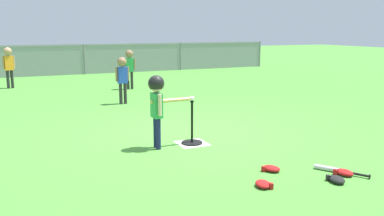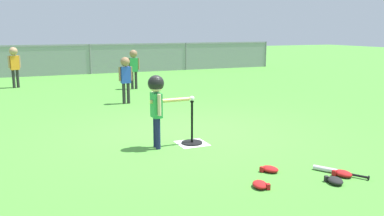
{
  "view_description": "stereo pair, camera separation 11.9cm",
  "coord_description": "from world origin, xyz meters",
  "px_view_note": "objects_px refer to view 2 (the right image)",
  "views": [
    {
      "loc": [
        -2.6,
        -5.89,
        1.7
      ],
      "look_at": [
        -0.19,
        -0.58,
        0.55
      ],
      "focal_mm": 37.31,
      "sensor_mm": 36.0,
      "label": 1
    },
    {
      "loc": [
        -2.49,
        -5.93,
        1.7
      ],
      "look_at": [
        -0.19,
        -0.58,
        0.55
      ],
      "focal_mm": 37.31,
      "sensor_mm": 36.0,
      "label": 2
    }
  ],
  "objects_px": {
    "glove_near_bats": "(269,169)",
    "batter_child": "(157,97)",
    "fielder_deep_center": "(14,62)",
    "glove_by_plate": "(335,181)",
    "fielder_deep_left": "(134,64)",
    "fielder_near_right": "(125,74)",
    "spare_bat_silver": "(332,171)",
    "glove_outfield_drop": "(260,185)",
    "baseball_on_tee": "(192,98)",
    "glove_tossed_aside": "(343,173)",
    "batting_tee": "(192,137)"
  },
  "relations": [
    {
      "from": "glove_near_bats",
      "to": "batter_child",
      "type": "bearing_deg",
      "value": 122.17
    },
    {
      "from": "fielder_deep_center",
      "to": "glove_by_plate",
      "type": "xyz_separation_m",
      "value": [
        3.3,
        -9.58,
        -0.73
      ]
    },
    {
      "from": "fielder_deep_left",
      "to": "glove_near_bats",
      "type": "xyz_separation_m",
      "value": [
        -0.31,
        -7.35,
        -0.69
      ]
    },
    {
      "from": "fielder_deep_left",
      "to": "glove_by_plate",
      "type": "xyz_separation_m",
      "value": [
        0.15,
        -7.95,
        -0.69
      ]
    },
    {
      "from": "fielder_near_right",
      "to": "glove_by_plate",
      "type": "distance_m",
      "value": 5.87
    },
    {
      "from": "spare_bat_silver",
      "to": "glove_by_plate",
      "type": "distance_m",
      "value": 0.34
    },
    {
      "from": "batter_child",
      "to": "glove_near_bats",
      "type": "bearing_deg",
      "value": -57.83
    },
    {
      "from": "batter_child",
      "to": "glove_outfield_drop",
      "type": "bearing_deg",
      "value": -73.29
    },
    {
      "from": "baseball_on_tee",
      "to": "glove_outfield_drop",
      "type": "distance_m",
      "value": 1.99
    },
    {
      "from": "baseball_on_tee",
      "to": "glove_outfield_drop",
      "type": "relative_size",
      "value": 0.29
    },
    {
      "from": "baseball_on_tee",
      "to": "batter_child",
      "type": "xyz_separation_m",
      "value": [
        -0.55,
        -0.01,
        0.06
      ]
    },
    {
      "from": "spare_bat_silver",
      "to": "glove_by_plate",
      "type": "bearing_deg",
      "value": -128.04
    },
    {
      "from": "fielder_deep_center",
      "to": "glove_near_bats",
      "type": "bearing_deg",
      "value": -72.41
    },
    {
      "from": "fielder_deep_center",
      "to": "fielder_deep_left",
      "type": "bearing_deg",
      "value": -27.34
    },
    {
      "from": "glove_tossed_aside",
      "to": "batting_tee",
      "type": "bearing_deg",
      "value": 119.02
    },
    {
      "from": "spare_bat_silver",
      "to": "glove_near_bats",
      "type": "relative_size",
      "value": 2.16
    },
    {
      "from": "fielder_near_right",
      "to": "spare_bat_silver",
      "type": "bearing_deg",
      "value": -78.18
    },
    {
      "from": "fielder_deep_left",
      "to": "glove_outfield_drop",
      "type": "bearing_deg",
      "value": -95.05
    },
    {
      "from": "baseball_on_tee",
      "to": "fielder_near_right",
      "type": "bearing_deg",
      "value": 91.48
    },
    {
      "from": "baseball_on_tee",
      "to": "glove_tossed_aside",
      "type": "relative_size",
      "value": 0.3
    },
    {
      "from": "glove_by_plate",
      "to": "glove_outfield_drop",
      "type": "bearing_deg",
      "value": 164.64
    },
    {
      "from": "batter_child",
      "to": "fielder_near_right",
      "type": "height_order",
      "value": "fielder_near_right"
    },
    {
      "from": "batting_tee",
      "to": "glove_tossed_aside",
      "type": "relative_size",
      "value": 2.69
    },
    {
      "from": "glove_tossed_aside",
      "to": "glove_outfield_drop",
      "type": "distance_m",
      "value": 1.08
    },
    {
      "from": "glove_tossed_aside",
      "to": "glove_near_bats",
      "type": "bearing_deg",
      "value": 146.44
    },
    {
      "from": "fielder_deep_center",
      "to": "glove_outfield_drop",
      "type": "xyz_separation_m",
      "value": [
        2.47,
        -9.35,
        -0.73
      ]
    },
    {
      "from": "batter_child",
      "to": "glove_tossed_aside",
      "type": "height_order",
      "value": "batter_child"
    },
    {
      "from": "fielder_deep_center",
      "to": "spare_bat_silver",
      "type": "xyz_separation_m",
      "value": [
        3.52,
        -9.31,
        -0.74
      ]
    },
    {
      "from": "batting_tee",
      "to": "glove_tossed_aside",
      "type": "xyz_separation_m",
      "value": [
        1.09,
        -1.96,
        -0.07
      ]
    },
    {
      "from": "baseball_on_tee",
      "to": "glove_outfield_drop",
      "type": "height_order",
      "value": "baseball_on_tee"
    },
    {
      "from": "fielder_near_right",
      "to": "fielder_deep_left",
      "type": "xyz_separation_m",
      "value": [
        0.79,
        2.19,
        0.03
      ]
    },
    {
      "from": "batting_tee",
      "to": "glove_tossed_aside",
      "type": "height_order",
      "value": "batting_tee"
    },
    {
      "from": "glove_tossed_aside",
      "to": "batter_child",
      "type": "bearing_deg",
      "value": 130.03
    },
    {
      "from": "spare_bat_silver",
      "to": "glove_tossed_aside",
      "type": "bearing_deg",
      "value": -75.15
    },
    {
      "from": "glove_near_bats",
      "to": "glove_tossed_aside",
      "type": "height_order",
      "value": "same"
    },
    {
      "from": "glove_near_bats",
      "to": "fielder_deep_left",
      "type": "bearing_deg",
      "value": 87.6
    },
    {
      "from": "baseball_on_tee",
      "to": "fielder_deep_center",
      "type": "bearing_deg",
      "value": 108.22
    },
    {
      "from": "glove_by_plate",
      "to": "glove_outfield_drop",
      "type": "distance_m",
      "value": 0.86
    },
    {
      "from": "fielder_deep_left",
      "to": "baseball_on_tee",
      "type": "bearing_deg",
      "value": -96.73
    },
    {
      "from": "fielder_near_right",
      "to": "fielder_deep_center",
      "type": "xyz_separation_m",
      "value": [
        -2.37,
        3.83,
        0.07
      ]
    },
    {
      "from": "batter_child",
      "to": "fielder_deep_left",
      "type": "xyz_separation_m",
      "value": [
        1.24,
        5.86,
        -0.03
      ]
    },
    {
      "from": "baseball_on_tee",
      "to": "spare_bat_silver",
      "type": "distance_m",
      "value": 2.21
    },
    {
      "from": "fielder_deep_center",
      "to": "glove_tossed_aside",
      "type": "bearing_deg",
      "value": -69.39
    },
    {
      "from": "batter_child",
      "to": "spare_bat_silver",
      "type": "bearing_deg",
      "value": -48.59
    },
    {
      "from": "glove_outfield_drop",
      "to": "batter_child",
      "type": "bearing_deg",
      "value": 106.71
    },
    {
      "from": "batter_child",
      "to": "fielder_deep_left",
      "type": "relative_size",
      "value": 0.95
    },
    {
      "from": "glove_by_plate",
      "to": "fielder_deep_left",
      "type": "bearing_deg",
      "value": 91.09
    },
    {
      "from": "batting_tee",
      "to": "batter_child",
      "type": "distance_m",
      "value": 0.86
    },
    {
      "from": "baseball_on_tee",
      "to": "batting_tee",
      "type": "bearing_deg",
      "value": 0.0
    },
    {
      "from": "fielder_deep_left",
      "to": "glove_outfield_drop",
      "type": "xyz_separation_m",
      "value": [
        -0.68,
        -7.72,
        -0.69
      ]
    }
  ]
}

